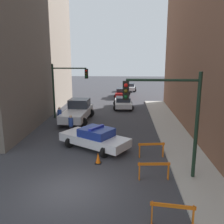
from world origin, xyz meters
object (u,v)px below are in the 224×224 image
(pedestrian_corner, at_px, (60,116))
(barrier_back, at_px, (154,168))
(parked_car_far, at_px, (129,87))
(barrier_mid, at_px, (172,211))
(police_car, at_px, (95,138))
(traffic_cone, at_px, (98,158))
(parked_car_near, at_px, (123,102))
(traffic_light_far, at_px, (65,83))
(pedestrian_crossing, at_px, (71,125))
(white_truck, at_px, (77,111))
(barrier_corner, at_px, (151,148))
(parked_car_mid, at_px, (122,93))
(traffic_light_near, at_px, (173,110))

(pedestrian_corner, height_order, barrier_back, pedestrian_corner)
(parked_car_far, xyz_separation_m, barrier_mid, (1.13, -34.05, -0.06))
(barrier_back, bearing_deg, police_car, 130.45)
(traffic_cone, bearing_deg, parked_car_near, 85.36)
(traffic_light_far, xyz_separation_m, pedestrian_crossing, (1.72, -5.49, -2.54))
(parked_car_near, bearing_deg, barrier_mid, -87.06)
(pedestrian_corner, bearing_deg, white_truck, -127.63)
(parked_car_far, distance_m, barrier_mid, 34.07)
(parked_car_far, distance_m, barrier_corner, 27.84)
(parked_car_near, relative_size, traffic_cone, 6.68)
(parked_car_far, bearing_deg, police_car, -94.74)
(white_truck, distance_m, traffic_cone, 9.71)
(parked_car_near, distance_m, pedestrian_corner, 9.32)
(parked_car_mid, bearing_deg, pedestrian_corner, -106.98)
(parked_car_near, relative_size, parked_car_far, 1.01)
(parked_car_near, relative_size, pedestrian_corner, 2.64)
(parked_car_far, relative_size, barrier_corner, 2.72)
(traffic_light_far, distance_m, barrier_back, 14.17)
(traffic_light_near, height_order, pedestrian_corner, traffic_light_near)
(white_truck, relative_size, pedestrian_corner, 3.31)
(parked_car_near, height_order, traffic_cone, parked_car_near)
(parked_car_near, xyz_separation_m, barrier_corner, (1.89, -13.96, -0.06))
(parked_car_near, height_order, barrier_back, parked_car_near)
(parked_car_near, xyz_separation_m, barrier_mid, (2.03, -20.19, -0.06))
(barrier_back, height_order, barrier_corner, same)
(traffic_light_far, bearing_deg, police_car, -64.10)
(traffic_light_far, distance_m, pedestrian_corner, 3.74)
(traffic_cone, bearing_deg, barrier_mid, -57.86)
(white_truck, distance_m, parked_car_near, 7.13)
(police_car, xyz_separation_m, parked_car_near, (1.68, 12.72, -0.05))
(police_car, bearing_deg, traffic_light_near, -99.94)
(barrier_mid, bearing_deg, parked_car_far, 91.90)
(white_truck, xyz_separation_m, pedestrian_corner, (-1.19, -1.84, -0.04))
(police_car, height_order, parked_car_mid, police_car)
(traffic_light_near, bearing_deg, police_car, 137.93)
(parked_car_mid, height_order, barrier_back, parked_car_mid)
(traffic_light_far, xyz_separation_m, barrier_mid, (7.52, -15.31, -2.78))
(traffic_light_near, relative_size, pedestrian_corner, 3.13)
(barrier_corner, bearing_deg, barrier_mid, -88.68)
(traffic_cone, bearing_deg, traffic_light_far, 112.85)
(traffic_light_near, xyz_separation_m, parked_car_near, (-2.54, 16.53, -2.86))
(white_truck, height_order, pedestrian_crossing, white_truck)
(parked_car_far, relative_size, barrier_mid, 2.72)
(barrier_mid, relative_size, traffic_cone, 2.43)
(white_truck, bearing_deg, parked_car_far, 78.48)
(white_truck, distance_m, barrier_corner, 10.18)
(police_car, bearing_deg, barrier_mid, -121.43)
(traffic_light_far, distance_m, barrier_corner, 12.03)
(parked_car_far, relative_size, traffic_cone, 6.59)
(traffic_cone, bearing_deg, pedestrian_corner, 119.28)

